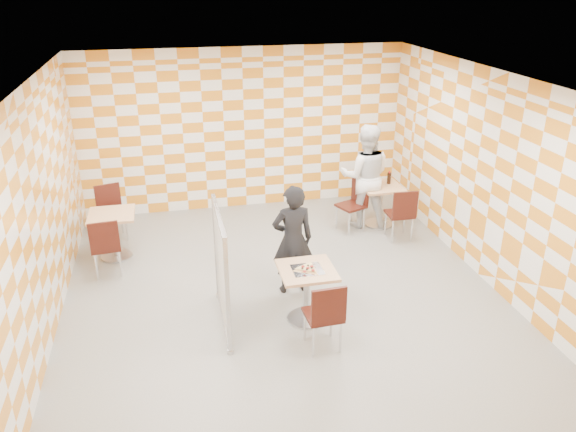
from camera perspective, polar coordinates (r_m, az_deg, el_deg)
The scene contains 15 objects.
room_shell at distance 7.77m, azimuth -1.27°, elevation 3.29°, with size 7.00×7.00×7.00m.
main_table at distance 7.23m, azimuth 1.91°, elevation -7.08°, with size 0.70×0.70×0.75m.
second_table at distance 10.08m, azimuth 9.37°, elevation 1.78°, with size 0.70×0.70×0.75m.
empty_table at distance 9.22m, azimuth -17.34°, elevation -1.14°, with size 0.70×0.70×0.75m.
chair_main_front at distance 6.65m, azimuth 3.85°, elevation -9.75°, with size 0.44×0.45×0.92m.
chair_second_front at distance 9.51m, azimuth 11.51°, elevation 0.50°, with size 0.43×0.44×0.92m.
chair_second_side at distance 9.85m, azimuth 6.84°, elevation 1.64°, with size 0.56×0.55×0.92m.
chair_empty_near at distance 8.64m, azimuth -18.08°, elevation -2.66°, with size 0.46×0.47×0.92m.
chair_empty_far at distance 9.93m, azimuth -17.59°, elevation 0.84°, with size 0.53×0.53×0.92m.
partition at distance 7.06m, azimuth -6.79°, elevation -5.45°, with size 0.08×1.38×1.55m.
man_dark at distance 7.75m, azimuth 0.48°, elevation -2.44°, with size 0.58×0.38×1.59m, color black.
man_white at distance 9.90m, azimuth 7.84°, elevation 4.04°, with size 0.90×0.70×1.84m, color white.
pizza_on_foil at distance 7.09m, azimuth 1.97°, elevation -5.34°, with size 0.40×0.40×0.04m.
sport_bottle at distance 9.99m, azimuth 8.44°, elevation 3.66°, with size 0.06×0.06×0.20m.
soda_bottle at distance 10.08m, azimuth 10.23°, elevation 3.82°, with size 0.07×0.07×0.23m.
Camera 1 is at (-1.41, -6.61, 4.19)m, focal length 35.00 mm.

